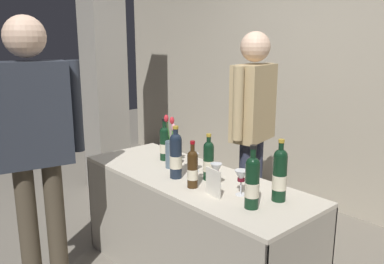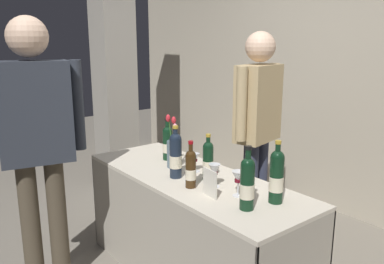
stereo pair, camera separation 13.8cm
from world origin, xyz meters
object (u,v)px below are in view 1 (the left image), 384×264
at_px(concrete_pillar, 103,48).
at_px(vendor_presenter, 253,119).
at_px(featured_wine_bottle, 280,174).
at_px(wine_glass_mid, 194,159).
at_px(tasting_table, 192,210).
at_px(taster_foreground_right, 34,134).
at_px(wine_glass_near_taster, 216,170).
at_px(display_bottle_0, 193,168).
at_px(flower_vase, 172,151).
at_px(wine_glass_near_vendor, 242,177).

bearing_deg(concrete_pillar, vendor_presenter, 9.90).
bearing_deg(featured_wine_bottle, wine_glass_mid, -178.06).
xyz_separation_m(concrete_pillar, tasting_table, (1.92, -0.46, -1.03)).
bearing_deg(taster_foreground_right, wine_glass_mid, -15.21).
relative_size(concrete_pillar, wine_glass_near_taster, 21.03).
xyz_separation_m(tasting_table, display_bottle_0, (0.15, -0.13, 0.36)).
bearing_deg(featured_wine_bottle, wine_glass_near_taster, -164.13).
height_order(vendor_presenter, taster_foreground_right, taster_foreground_right).
distance_m(wine_glass_mid, flower_vase, 0.18).
relative_size(wine_glass_mid, vendor_presenter, 0.08).
relative_size(tasting_table, flower_vase, 4.62).
xyz_separation_m(wine_glass_near_vendor, wine_glass_near_taster, (-0.19, -0.02, -0.01)).
bearing_deg(wine_glass_near_vendor, wine_glass_near_taster, -175.14).
height_order(display_bottle_0, wine_glass_near_taster, display_bottle_0).
xyz_separation_m(concrete_pillar, flower_vase, (1.68, -0.44, -0.67)).
xyz_separation_m(tasting_table, wine_glass_near_vendor, (0.43, 0.00, 0.35)).
xyz_separation_m(concrete_pillar, wine_glass_near_vendor, (2.34, -0.45, -0.68)).
height_order(featured_wine_bottle, vendor_presenter, vendor_presenter).
bearing_deg(concrete_pillar, taster_foreground_right, -42.46).
bearing_deg(wine_glass_near_taster, vendor_presenter, 115.45).
xyz_separation_m(display_bottle_0, wine_glass_mid, (-0.21, 0.20, -0.03)).
distance_m(featured_wine_bottle, taster_foreground_right, 1.47).
distance_m(featured_wine_bottle, vendor_presenter, 1.02).
relative_size(tasting_table, display_bottle_0, 5.93).
xyz_separation_m(concrete_pillar, vendor_presenter, (1.78, 0.31, -0.52)).
distance_m(display_bottle_0, taster_foreground_right, 0.98).
xyz_separation_m(tasting_table, wine_glass_mid, (-0.06, 0.07, 0.33)).
bearing_deg(flower_vase, wine_glass_near_vendor, -1.20).
height_order(tasting_table, vendor_presenter, vendor_presenter).
bearing_deg(wine_glass_near_vendor, concrete_pillar, 169.01).
distance_m(tasting_table, taster_foreground_right, 1.12).
distance_m(tasting_table, wine_glass_mid, 0.34).
relative_size(concrete_pillar, wine_glass_near_vendor, 20.57).
height_order(concrete_pillar, vendor_presenter, concrete_pillar).
distance_m(concrete_pillar, wine_glass_near_vendor, 2.48).
relative_size(vendor_presenter, taster_foreground_right, 0.96).
height_order(flower_vase, taster_foreground_right, taster_foreground_right).
bearing_deg(tasting_table, vendor_presenter, 100.12).
relative_size(wine_glass_mid, taster_foreground_right, 0.07).
distance_m(wine_glass_near_vendor, taster_foreground_right, 1.27).
xyz_separation_m(featured_wine_bottle, taster_foreground_right, (-1.15, -0.91, 0.17)).
bearing_deg(taster_foreground_right, wine_glass_near_vendor, -37.03).
height_order(display_bottle_0, vendor_presenter, vendor_presenter).
relative_size(wine_glass_mid, flower_vase, 0.34).
bearing_deg(flower_vase, concrete_pillar, 165.31).
bearing_deg(wine_glass_near_taster, tasting_table, 177.04).
relative_size(wine_glass_near_vendor, vendor_presenter, 0.09).
bearing_deg(wine_glass_mid, flower_vase, -161.75).
bearing_deg(featured_wine_bottle, flower_vase, -174.68).
height_order(display_bottle_0, flower_vase, flower_vase).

